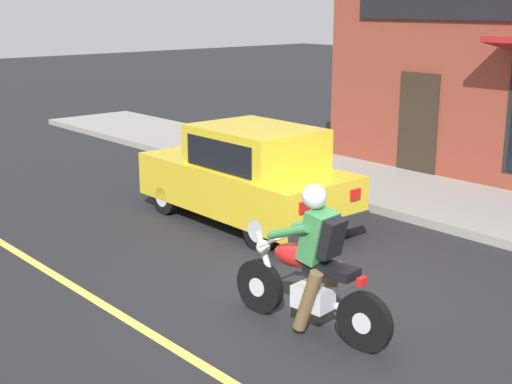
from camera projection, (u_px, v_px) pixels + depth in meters
name	position (u px, v px, depth m)	size (l,w,h in m)	color
ground_plane	(306.00, 304.00, 8.31)	(80.00, 80.00, 0.00)	black
sidewalk_curb	(372.00, 184.00, 13.53)	(2.60, 22.00, 0.14)	gray
lane_stripe	(47.00, 270.00, 9.34)	(0.12, 19.80, 0.01)	#D1C64C
motorcycle_with_rider	(311.00, 271.00, 7.47)	(0.62, 2.02, 1.62)	black
car_hatchback	(248.00, 176.00, 11.22)	(1.68, 3.80, 1.57)	black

